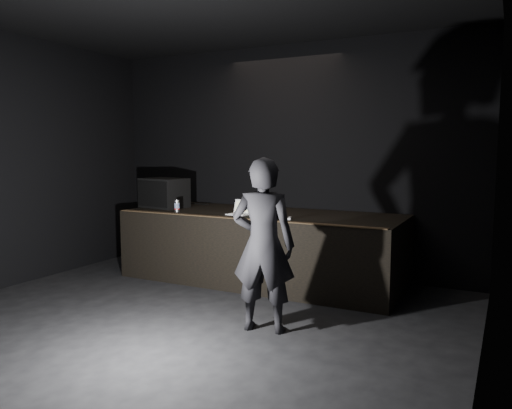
{
  "coord_description": "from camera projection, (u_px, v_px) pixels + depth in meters",
  "views": [
    {
      "loc": [
        3.17,
        -3.67,
        1.9
      ],
      "look_at": [
        0.12,
        2.3,
        1.17
      ],
      "focal_mm": 35.0,
      "sensor_mm": 36.0,
      "label": 1
    }
  ],
  "objects": [
    {
      "name": "ground",
      "position": [
        139.0,
        345.0,
        4.88
      ],
      "size": [
        7.0,
        7.0,
        0.0
      ],
      "primitive_type": "plane",
      "color": "black",
      "rests_on": "ground"
    },
    {
      "name": "room_walls",
      "position": [
        133.0,
        137.0,
        4.66
      ],
      "size": [
        6.1,
        7.1,
        3.52
      ],
      "color": "black",
      "rests_on": "ground"
    },
    {
      "name": "stage_riser",
      "position": [
        262.0,
        247.0,
        7.25
      ],
      "size": [
        4.0,
        1.5,
        1.0
      ],
      "primitive_type": "cube",
      "color": "black",
      "rests_on": "ground"
    },
    {
      "name": "riser_lip",
      "position": [
        238.0,
        218.0,
        6.56
      ],
      "size": [
        3.92,
        0.1,
        0.01
      ],
      "primitive_type": "cube",
      "color": "brown",
      "rests_on": "stage_riser"
    },
    {
      "name": "stage_monitor",
      "position": [
        164.0,
        193.0,
        7.82
      ],
      "size": [
        0.76,
        0.61,
        0.46
      ],
      "rotation": [
        0.0,
        0.0,
        -0.17
      ],
      "color": "black",
      "rests_on": "stage_riser"
    },
    {
      "name": "cable",
      "position": [
        188.0,
        203.0,
        8.38
      ],
      "size": [
        0.85,
        0.04,
        0.02
      ],
      "primitive_type": "cylinder",
      "rotation": [
        0.0,
        1.57,
        -0.03
      ],
      "color": "black",
      "rests_on": "stage_riser"
    },
    {
      "name": "laptop",
      "position": [
        240.0,
        211.0,
        6.97
      ],
      "size": [
        0.32,
        0.29,
        0.2
      ],
      "rotation": [
        0.0,
        0.0,
        -0.11
      ],
      "color": "white",
      "rests_on": "stage_riser"
    },
    {
      "name": "beer_can",
      "position": [
        177.0,
        206.0,
        7.22
      ],
      "size": [
        0.08,
        0.08,
        0.18
      ],
      "color": "silver",
      "rests_on": "stage_riser"
    },
    {
      "name": "plastic_cup",
      "position": [
        250.0,
        210.0,
        7.11
      ],
      "size": [
        0.08,
        0.08,
        0.1
      ],
      "primitive_type": "cylinder",
      "color": "white",
      "rests_on": "stage_riser"
    },
    {
      "name": "wii_remote",
      "position": [
        290.0,
        218.0,
        6.49
      ],
      "size": [
        0.08,
        0.16,
        0.03
      ],
      "primitive_type": "cube",
      "rotation": [
        0.0,
        0.0,
        0.31
      ],
      "color": "white",
      "rests_on": "stage_riser"
    },
    {
      "name": "person",
      "position": [
        263.0,
        245.0,
        5.19
      ],
      "size": [
        0.74,
        0.57,
        1.83
      ],
      "primitive_type": "imported",
      "rotation": [
        0.0,
        0.0,
        3.35
      ],
      "color": "black",
      "rests_on": "ground"
    }
  ]
}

